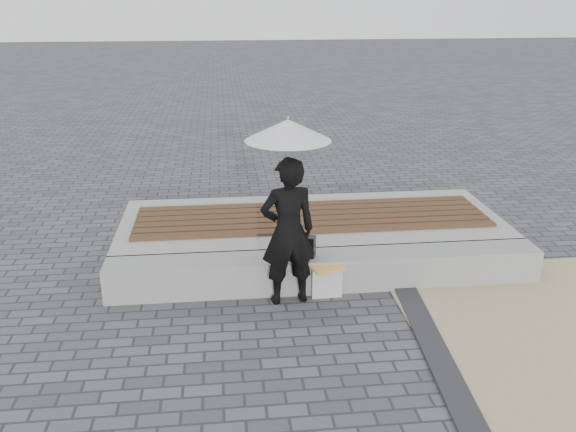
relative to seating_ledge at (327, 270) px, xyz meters
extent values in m
plane|color=#4F4F55|center=(0.00, -1.60, -0.20)|extent=(80.00, 80.00, 0.00)
cube|color=#2B2B2D|center=(0.75, -2.10, -0.18)|extent=(0.61, 5.20, 0.04)
cube|color=#989893|center=(0.00, 0.00, 0.00)|extent=(5.00, 0.45, 0.40)
cube|color=#979792|center=(0.00, 1.20, 0.00)|extent=(5.00, 2.00, 0.40)
imported|color=black|center=(-0.48, -0.31, 0.62)|extent=(0.66, 0.48, 1.64)
cylinder|color=#B0B0B4|center=(-0.48, -0.31, 1.17)|extent=(0.02, 0.02, 0.88)
cone|color=silver|center=(-0.48, -0.31, 1.72)|extent=(0.88, 0.88, 0.22)
sphere|color=#B0B0B4|center=(-0.48, -0.31, 1.84)|extent=(0.03, 0.03, 0.03)
cube|color=black|center=(-0.31, 0.00, 0.32)|extent=(0.37, 0.24, 0.25)
cube|color=beige|center=(-0.04, -0.24, -0.02)|extent=(0.34, 0.15, 0.35)
cube|color=#F66446|center=(-0.04, -0.29, 0.16)|extent=(0.40, 0.35, 0.01)
camera|label=1|loc=(-1.15, -6.36, 3.03)|focal=38.35mm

